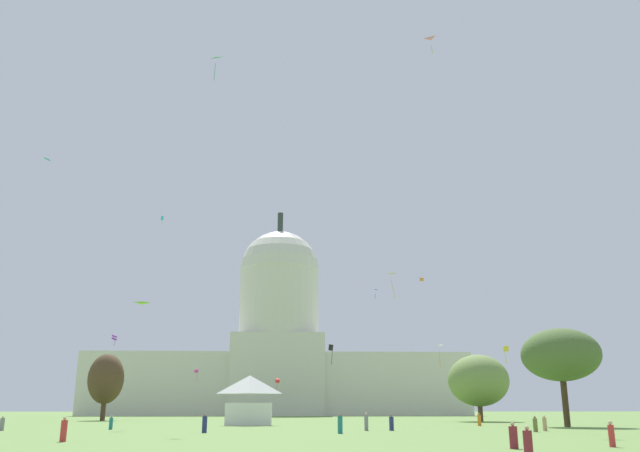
{
  "coord_description": "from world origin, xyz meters",
  "views": [
    {
      "loc": [
        -0.43,
        -27.08,
        2.26
      ],
      "look_at": [
        5.39,
        96.28,
        36.92
      ],
      "focal_mm": 36.43,
      "sensor_mm": 36.0,
      "label": 1
    }
  ],
  "objects_px": {
    "person_maroon_near_tree_west": "(528,444)",
    "kite_green_high": "(215,61)",
    "capitol_building": "(278,351)",
    "kite_magenta_low": "(196,371)",
    "tree_east_near": "(561,355)",
    "kite_cyan_high": "(162,219)",
    "kite_lime_low": "(142,308)",
    "person_teal_lawn_far_left": "(111,423)",
    "kite_turquoise_high": "(44,161)",
    "person_grey_front_left": "(2,424)",
    "kite_violet_low": "(114,338)",
    "person_tan_edge_east": "(545,424)",
    "person_navy_back_left": "(391,423)",
    "kite_white_low": "(438,348)",
    "tree_west_near": "(106,379)",
    "kite_red_low": "(277,381)",
    "tree_east_far": "(478,380)",
    "kite_blue_mid": "(374,291)",
    "person_maroon_near_tree_east": "(513,437)",
    "person_olive_mid_center": "(535,425)",
    "person_teal_front_right": "(340,425)",
    "person_red_deep_crowd": "(64,430)",
    "person_red_front_center": "(611,435)",
    "kite_gold_mid": "(391,278)",
    "kite_pink_high": "(431,43)",
    "event_tent": "(249,400)",
    "person_orange_mid_left": "(479,420)",
    "kite_black_low": "(331,349)",
    "person_navy_aisle_center": "(205,424)",
    "kite_orange_high": "(422,279)"
  },
  "relations": [
    {
      "from": "event_tent",
      "to": "kite_turquoise_high",
      "type": "bearing_deg",
      "value": 167.99
    },
    {
      "from": "capitol_building",
      "to": "kite_magenta_low",
      "type": "xyz_separation_m",
      "value": [
        -16.7,
        -59.23,
        -9.21
      ]
    },
    {
      "from": "kite_blue_mid",
      "to": "kite_red_low",
      "type": "bearing_deg",
      "value": -38.94
    },
    {
      "from": "kite_magenta_low",
      "to": "kite_red_low",
      "type": "distance_m",
      "value": 18.12
    },
    {
      "from": "person_grey_front_left",
      "to": "kite_violet_low",
      "type": "relative_size",
      "value": 0.64
    },
    {
      "from": "person_grey_front_left",
      "to": "kite_violet_low",
      "type": "xyz_separation_m",
      "value": [
        -6.89,
        66.36,
        15.59
      ]
    },
    {
      "from": "person_teal_front_right",
      "to": "kite_magenta_low",
      "type": "xyz_separation_m",
      "value": [
        -24.82,
        83.74,
        9.18
      ]
    },
    {
      "from": "capitol_building",
      "to": "person_red_front_center",
      "type": "height_order",
      "value": "capitol_building"
    },
    {
      "from": "kite_pink_high",
      "to": "kite_violet_low",
      "type": "distance_m",
      "value": 86.03
    },
    {
      "from": "tree_east_far",
      "to": "person_teal_lawn_far_left",
      "type": "bearing_deg",
      "value": -142.8
    },
    {
      "from": "kite_white_low",
      "to": "person_red_front_center",
      "type": "bearing_deg",
      "value": -38.65
    },
    {
      "from": "person_teal_front_right",
      "to": "kite_white_low",
      "type": "height_order",
      "value": "kite_white_low"
    },
    {
      "from": "person_maroon_near_tree_east",
      "to": "kite_gold_mid",
      "type": "relative_size",
      "value": 0.44
    },
    {
      "from": "person_maroon_near_tree_east",
      "to": "kite_violet_low",
      "type": "distance_m",
      "value": 111.29
    },
    {
      "from": "person_navy_back_left",
      "to": "kite_white_low",
      "type": "height_order",
      "value": "kite_white_low"
    },
    {
      "from": "person_teal_lawn_far_left",
      "to": "kite_turquoise_high",
      "type": "xyz_separation_m",
      "value": [
        -19.82,
        23.43,
        39.11
      ]
    },
    {
      "from": "tree_east_far",
      "to": "kite_blue_mid",
      "type": "distance_m",
      "value": 47.03
    },
    {
      "from": "person_maroon_near_tree_west",
      "to": "person_navy_aisle_center",
      "type": "xyz_separation_m",
      "value": [
        -18.79,
        33.48,
        0.12
      ]
    },
    {
      "from": "person_olive_mid_center",
      "to": "kite_green_high",
      "type": "distance_m",
      "value": 64.45
    },
    {
      "from": "tree_west_near",
      "to": "kite_white_low",
      "type": "relative_size",
      "value": 3.01
    },
    {
      "from": "person_red_deep_crowd",
      "to": "kite_green_high",
      "type": "bearing_deg",
      "value": -158.29
    },
    {
      "from": "tree_west_near",
      "to": "person_tan_edge_east",
      "type": "height_order",
      "value": "tree_west_near"
    },
    {
      "from": "kite_magenta_low",
      "to": "kite_red_low",
      "type": "bearing_deg",
      "value": -147.01
    },
    {
      "from": "tree_west_near",
      "to": "kite_green_high",
      "type": "bearing_deg",
      "value": -60.93
    },
    {
      "from": "tree_east_near",
      "to": "kite_cyan_high",
      "type": "xyz_separation_m",
      "value": [
        -71.57,
        100.71,
        46.39
      ]
    },
    {
      "from": "person_maroon_near_tree_west",
      "to": "kite_green_high",
      "type": "height_order",
      "value": "kite_green_high"
    },
    {
      "from": "tree_east_far",
      "to": "kite_cyan_high",
      "type": "distance_m",
      "value": 109.54
    },
    {
      "from": "person_olive_mid_center",
      "to": "person_tan_edge_east",
      "type": "height_order",
      "value": "person_tan_edge_east"
    },
    {
      "from": "kite_white_low",
      "to": "kite_cyan_high",
      "type": "relative_size",
      "value": 1.37
    },
    {
      "from": "person_maroon_near_tree_west",
      "to": "kite_lime_low",
      "type": "xyz_separation_m",
      "value": [
        -28.27,
        46.18,
        12.85
      ]
    },
    {
      "from": "tree_west_near",
      "to": "kite_red_low",
      "type": "relative_size",
      "value": 4.02
    },
    {
      "from": "tree_east_near",
      "to": "person_teal_lawn_far_left",
      "type": "height_order",
      "value": "tree_east_near"
    },
    {
      "from": "kite_violet_low",
      "to": "person_red_front_center",
      "type": "bearing_deg",
      "value": -136.96
    },
    {
      "from": "tree_east_near",
      "to": "person_teal_front_right",
      "type": "distance_m",
      "value": 36.59
    },
    {
      "from": "person_red_front_center",
      "to": "kite_blue_mid",
      "type": "relative_size",
      "value": 0.67
    },
    {
      "from": "person_tan_edge_east",
      "to": "kite_green_high",
      "type": "xyz_separation_m",
      "value": [
        -37.18,
        17.4,
        50.11
      ]
    },
    {
      "from": "kite_turquoise_high",
      "to": "kite_cyan_high",
      "type": "xyz_separation_m",
      "value": [
        1.64,
        84.98,
        15.31
      ]
    },
    {
      "from": "person_teal_front_right",
      "to": "person_orange_mid_left",
      "type": "xyz_separation_m",
      "value": [
        19.98,
        24.81,
        -0.04
      ]
    },
    {
      "from": "event_tent",
      "to": "kite_green_high",
      "type": "height_order",
      "value": "kite_green_high"
    },
    {
      "from": "tree_east_far",
      "to": "kite_lime_low",
      "type": "height_order",
      "value": "kite_lime_low"
    },
    {
      "from": "person_red_deep_crowd",
      "to": "kite_violet_low",
      "type": "distance_m",
      "value": 92.99
    },
    {
      "from": "capitol_building",
      "to": "tree_east_near",
      "type": "relative_size",
      "value": 8.91
    },
    {
      "from": "person_navy_back_left",
      "to": "person_maroon_near_tree_west",
      "type": "bearing_deg",
      "value": 73.75
    },
    {
      "from": "kite_white_low",
      "to": "kite_green_high",
      "type": "xyz_separation_m",
      "value": [
        -40.34,
        -42.58,
        37.32
      ]
    },
    {
      "from": "person_navy_aisle_center",
      "to": "kite_orange_high",
      "type": "distance_m",
      "value": 122.92
    },
    {
      "from": "person_teal_front_right",
      "to": "person_navy_back_left",
      "type": "bearing_deg",
      "value": -23.7
    },
    {
      "from": "person_navy_aisle_center",
      "to": "kite_pink_high",
      "type": "relative_size",
      "value": 0.75
    },
    {
      "from": "person_orange_mid_left",
      "to": "person_grey_front_left",
      "type": "height_order",
      "value": "person_orange_mid_left"
    },
    {
      "from": "tree_east_far",
      "to": "kite_black_low",
      "type": "relative_size",
      "value": 3.28
    },
    {
      "from": "kite_white_low",
      "to": "kite_orange_high",
      "type": "relative_size",
      "value": 3.4
    }
  ]
}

